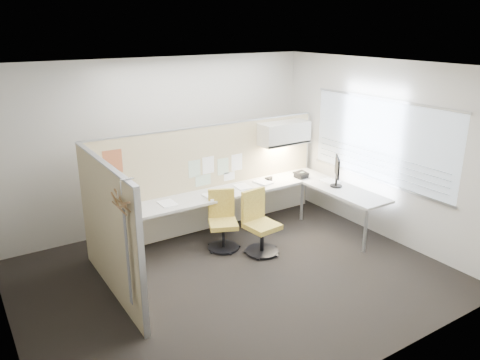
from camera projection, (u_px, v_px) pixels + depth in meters
floor at (234, 277)px, 6.41m from camera, size 5.50×4.50×0.01m
ceiling at (233, 67)px, 5.52m from camera, size 5.50×4.50×0.01m
wall_back at (161, 144)px, 7.76m from camera, size 5.50×0.02×2.80m
wall_front at (367, 247)px, 4.17m from camera, size 5.50×0.02×2.80m
wall_right at (381, 150)px, 7.38m from camera, size 0.02×4.50×2.80m
window_pane at (380, 141)px, 7.32m from camera, size 0.01×2.80×1.30m
partition_back at (210, 178)px, 7.69m from camera, size 4.10×0.06×1.75m
partition_left at (109, 230)px, 5.76m from camera, size 0.06×2.20×1.75m
desk at (245, 198)px, 7.60m from camera, size 4.00×2.07×0.73m
overhead_bin at (284, 133)px, 8.02m from camera, size 0.90×0.36×0.38m
task_light_strip at (284, 145)px, 8.08m from camera, size 0.60×0.06×0.02m
pinned_papers at (215, 169)px, 7.65m from camera, size 1.01×0.00×0.47m
poster at (113, 162)px, 6.67m from camera, size 0.28×0.00×0.35m
chair_left at (223, 222)px, 7.13m from camera, size 0.55×0.56×0.89m
chair_right at (259, 225)px, 6.98m from camera, size 0.50×0.51×0.95m
monitor at (337, 170)px, 7.65m from camera, size 0.32×0.39×0.50m
phone at (301, 175)px, 8.17m from camera, size 0.23×0.21×0.12m
stapler at (269, 178)px, 8.07m from camera, size 0.14×0.05×0.05m
tape_dispenser at (269, 179)px, 8.00m from camera, size 0.11×0.09×0.06m
coat_hook at (122, 214)px, 4.88m from camera, size 0.18×0.48×1.43m
paper_stack_0 at (126, 211)px, 6.69m from camera, size 0.24×0.31×0.03m
paper_stack_1 at (167, 203)px, 6.99m from camera, size 0.23×0.30×0.02m
paper_stack_2 at (213, 196)px, 7.26m from camera, size 0.24×0.31×0.03m
paper_stack_3 at (242, 187)px, 7.72m from camera, size 0.26×0.32×0.01m
paper_stack_4 at (263, 182)px, 7.91m from camera, size 0.28×0.34×0.03m
paper_stack_5 at (330, 181)px, 7.98m from camera, size 0.26×0.33×0.02m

